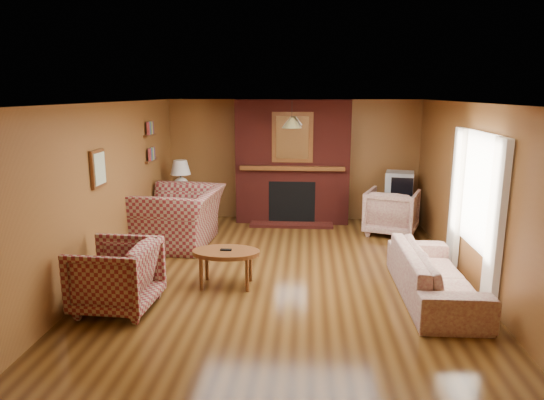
# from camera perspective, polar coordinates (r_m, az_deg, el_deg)

# --- Properties ---
(floor) EXTENTS (6.50, 6.50, 0.00)m
(floor) POSITION_cam_1_polar(r_m,az_deg,el_deg) (6.93, 1.57, -8.90)
(floor) COLOR #3F240D
(floor) RESTS_ON ground
(ceiling) EXTENTS (6.50, 6.50, 0.00)m
(ceiling) POSITION_cam_1_polar(r_m,az_deg,el_deg) (6.45, 1.70, 11.36)
(ceiling) COLOR white
(ceiling) RESTS_ON wall_back
(wall_back) EXTENTS (6.50, 0.00, 6.50)m
(wall_back) POSITION_cam_1_polar(r_m,az_deg,el_deg) (9.79, 2.49, 4.71)
(wall_back) COLOR brown
(wall_back) RESTS_ON floor
(wall_front) EXTENTS (6.50, 0.00, 6.50)m
(wall_front) POSITION_cam_1_polar(r_m,az_deg,el_deg) (3.47, -0.83, -10.04)
(wall_front) COLOR brown
(wall_front) RESTS_ON floor
(wall_left) EXTENTS (0.00, 6.50, 6.50)m
(wall_left) POSITION_cam_1_polar(r_m,az_deg,el_deg) (7.14, -18.84, 1.12)
(wall_left) COLOR brown
(wall_left) RESTS_ON floor
(wall_right) EXTENTS (0.00, 6.50, 6.50)m
(wall_right) POSITION_cam_1_polar(r_m,az_deg,el_deg) (6.94, 22.71, 0.50)
(wall_right) COLOR brown
(wall_right) RESTS_ON floor
(fireplace) EXTENTS (2.20, 0.82, 2.40)m
(fireplace) POSITION_cam_1_polar(r_m,az_deg,el_deg) (9.53, 2.44, 4.39)
(fireplace) COLOR #4E1611
(fireplace) RESTS_ON floor
(window_right) EXTENTS (0.10, 1.85, 2.00)m
(window_right) POSITION_cam_1_polar(r_m,az_deg,el_deg) (6.76, 22.80, -0.46)
(window_right) COLOR beige
(window_right) RESTS_ON wall_right
(bookshelf) EXTENTS (0.09, 0.55, 0.71)m
(bookshelf) POSITION_cam_1_polar(r_m,az_deg,el_deg) (8.82, -13.94, 6.54)
(bookshelf) COLOR #613117
(bookshelf) RESTS_ON wall_left
(botanical_print) EXTENTS (0.05, 0.40, 0.50)m
(botanical_print) POSITION_cam_1_polar(r_m,az_deg,el_deg) (6.80, -19.76, 3.50)
(botanical_print) COLOR #613117
(botanical_print) RESTS_ON wall_left
(pendant_light) EXTENTS (0.36, 0.36, 0.48)m
(pendant_light) POSITION_cam_1_polar(r_m,az_deg,el_deg) (8.76, 2.35, 9.06)
(pendant_light) COLOR black
(pendant_light) RESTS_ON ceiling
(plaid_loveseat) EXTENTS (1.39, 1.57, 0.96)m
(plaid_loveseat) POSITION_cam_1_polar(r_m,az_deg,el_deg) (8.32, -10.83, -1.97)
(plaid_loveseat) COLOR maroon
(plaid_loveseat) RESTS_ON floor
(plaid_armchair) EXTENTS (0.96, 0.93, 0.83)m
(plaid_armchair) POSITION_cam_1_polar(r_m,az_deg,el_deg) (6.07, -17.89, -8.50)
(plaid_armchair) COLOR maroon
(plaid_armchair) RESTS_ON floor
(floral_sofa) EXTENTS (0.84, 2.10, 0.61)m
(floral_sofa) POSITION_cam_1_polar(r_m,az_deg,el_deg) (6.46, 18.59, -8.29)
(floral_sofa) COLOR beige
(floral_sofa) RESTS_ON floor
(floral_armchair) EXTENTS (1.13, 1.15, 0.82)m
(floral_armchair) POSITION_cam_1_polar(r_m,az_deg,el_deg) (9.07, 13.91, -1.36)
(floral_armchair) COLOR beige
(floral_armchair) RESTS_ON floor
(coffee_table) EXTENTS (0.90, 0.56, 0.51)m
(coffee_table) POSITION_cam_1_polar(r_m,az_deg,el_deg) (6.47, -5.43, -6.44)
(coffee_table) COLOR #613117
(coffee_table) RESTS_ON floor
(side_table) EXTENTS (0.50, 0.50, 0.66)m
(side_table) POSITION_cam_1_polar(r_m,az_deg,el_deg) (9.47, -10.53, -1.13)
(side_table) COLOR #613117
(side_table) RESTS_ON floor
(table_lamp) EXTENTS (0.38, 0.38, 0.63)m
(table_lamp) POSITION_cam_1_polar(r_m,az_deg,el_deg) (9.33, -10.69, 2.92)
(table_lamp) COLOR white
(table_lamp) RESTS_ON side_table
(tv_stand) EXTENTS (0.54, 0.49, 0.58)m
(tv_stand) POSITION_cam_1_polar(r_m,az_deg,el_deg) (9.67, 14.58, -1.26)
(tv_stand) COLOR black
(tv_stand) RESTS_ON floor
(crt_tv) EXTENTS (0.60, 0.60, 0.47)m
(crt_tv) POSITION_cam_1_polar(r_m,az_deg,el_deg) (9.56, 14.76, 1.82)
(crt_tv) COLOR #A7A9AF
(crt_tv) RESTS_ON tv_stand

